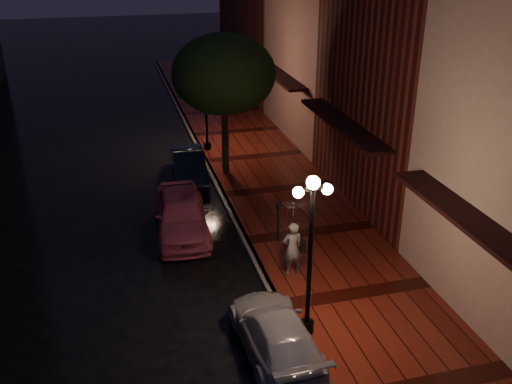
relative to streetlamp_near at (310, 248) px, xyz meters
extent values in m
plane|color=black|center=(-0.35, 5.00, -2.60)|extent=(120.00, 120.00, 0.00)
cube|color=#4A140D|center=(1.90, 5.00, -2.53)|extent=(4.50, 60.00, 0.15)
cube|color=#595451|center=(-0.35, 5.00, -2.53)|extent=(0.25, 60.00, 0.15)
cube|color=#511914|center=(6.65, 7.00, 2.90)|extent=(5.00, 8.00, 11.00)
cube|color=#8C5951|center=(6.65, 15.00, 1.90)|extent=(5.00, 8.00, 9.00)
cube|color=#511914|center=(6.65, 25.00, 2.40)|extent=(5.00, 12.00, 10.00)
cylinder|color=black|center=(0.00, 0.00, -0.45)|extent=(0.12, 0.12, 4.00)
cylinder|color=black|center=(0.00, 0.00, -2.30)|extent=(0.36, 0.36, 0.30)
cube|color=black|center=(0.00, 0.00, 1.55)|extent=(0.70, 0.08, 0.08)
sphere|color=#FFCD99|center=(0.00, 0.00, 1.70)|extent=(0.32, 0.32, 0.32)
sphere|color=#FFCD99|center=(-0.35, 0.00, 1.50)|extent=(0.26, 0.26, 0.26)
sphere|color=#FFCD99|center=(0.35, 0.00, 1.50)|extent=(0.26, 0.26, 0.26)
cylinder|color=black|center=(0.00, 14.00, -0.45)|extent=(0.12, 0.12, 4.00)
cylinder|color=black|center=(0.00, 14.00, -2.30)|extent=(0.36, 0.36, 0.30)
cube|color=black|center=(0.00, 14.00, 1.55)|extent=(0.70, 0.08, 0.08)
sphere|color=#FFCD99|center=(0.00, 14.00, 1.70)|extent=(0.32, 0.32, 0.32)
sphere|color=#FFCD99|center=(-0.35, 14.00, 1.50)|extent=(0.26, 0.26, 0.26)
sphere|color=#FFCD99|center=(0.35, 14.00, 1.50)|extent=(0.26, 0.26, 0.26)
cylinder|color=black|center=(0.25, 11.00, -0.85)|extent=(0.28, 0.28, 3.20)
ellipsoid|color=black|center=(0.25, 11.00, 1.75)|extent=(4.16, 4.16, 3.20)
sphere|color=black|center=(0.95, 11.60, 1.15)|extent=(1.80, 1.80, 1.80)
sphere|color=black|center=(-0.35, 10.30, 1.25)|extent=(1.80, 1.80, 1.80)
imported|color=#C4506B|center=(-2.30, 6.32, -1.86)|extent=(2.04, 4.45, 1.48)
imported|color=black|center=(-1.33, 11.04, -1.99)|extent=(1.48, 3.78, 1.23)
imported|color=#B6B7BF|center=(-0.95, -0.42, -2.02)|extent=(1.74, 4.05, 1.16)
imported|color=silver|center=(0.48, 2.69, -1.60)|extent=(0.63, 0.42, 1.70)
imported|color=silver|center=(0.48, 2.69, -0.52)|extent=(0.99, 1.01, 0.91)
cylinder|color=black|center=(0.48, 2.69, -1.20)|extent=(0.02, 0.02, 1.36)
cube|color=black|center=(0.76, 2.64, -1.48)|extent=(0.14, 0.32, 0.34)
cylinder|color=black|center=(0.65, 4.69, -1.86)|extent=(0.06, 0.06, 1.18)
cube|color=black|center=(0.65, 4.69, -1.16)|extent=(0.14, 0.11, 0.24)
camera|label=1|loc=(-4.27, -11.06, 6.83)|focal=40.00mm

